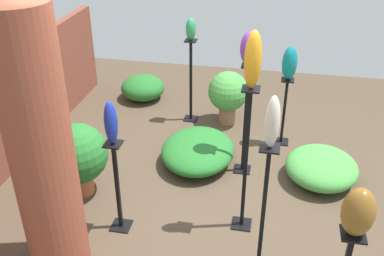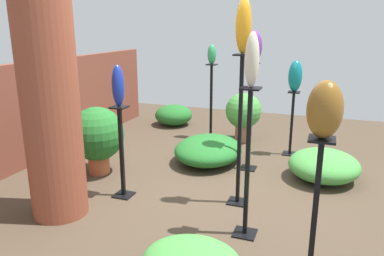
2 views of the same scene
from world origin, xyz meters
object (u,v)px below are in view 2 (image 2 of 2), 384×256
pedestal_ivory (247,170)px  art_vase_ivory (252,60)px  pedestal_violet (250,122)px  art_vase_amber (244,26)px  potted_plant_mid_right (97,135)px  brick_pillar (49,93)px  art_vase_teal (295,76)px  pedestal_amber (240,137)px  art_vase_bronze (325,110)px  pedestal_cobalt (122,157)px  pedestal_teal (291,127)px  art_vase_cobalt (118,86)px  potted_plant_mid_left (243,112)px  art_vase_jade (212,54)px  pedestal_bronze (313,231)px  art_vase_violet (253,47)px  pedestal_jade (211,105)px

pedestal_ivory → art_vase_ivory: 0.94m
pedestal_violet → art_vase_amber: art_vase_amber is taller
pedestal_ivory → potted_plant_mid_right: pedestal_ivory is taller
brick_pillar → art_vase_teal: 3.25m
brick_pillar → pedestal_amber: (0.82, -1.61, -0.49)m
art_vase_ivory → art_vase_bronze: art_vase_ivory is taller
pedestal_cobalt → art_vase_bronze: 2.40m
pedestal_amber → art_vase_amber: (0.00, 0.00, 1.09)m
potted_plant_mid_right → brick_pillar: bearing=-167.2°
pedestal_teal → art_vase_cobalt: (-2.03, 1.57, 0.80)m
brick_pillar → art_vase_teal: bearing=-37.2°
pedestal_teal → art_vase_teal: art_vase_teal is taller
art_vase_teal → art_vase_bronze: size_ratio=1.23×
brick_pillar → potted_plant_mid_left: (3.00, -1.17, -0.74)m
art_vase_cobalt → potted_plant_mid_right: art_vase_cobalt is taller
brick_pillar → art_vase_jade: brick_pillar is taller
pedestal_ivory → pedestal_teal: 2.37m
pedestal_violet → pedestal_ivory: bearing=-169.2°
pedestal_cobalt → potted_plant_mid_right: bearing=52.9°
art_vase_teal → art_vase_jade: art_vase_jade is taller
pedestal_bronze → art_vase_teal: 3.12m
pedestal_ivory → art_vase_violet: bearing=10.8°
pedestal_ivory → art_vase_amber: (0.59, 0.21, 1.20)m
art_vase_bronze → potted_plant_mid_left: art_vase_bronze is taller
pedestal_amber → art_vase_teal: bearing=-11.4°
pedestal_violet → pedestal_jade: size_ratio=1.13×
art_vase_cobalt → art_vase_amber: bearing=-77.5°
brick_pillar → art_vase_amber: size_ratio=4.67×
pedestal_cobalt → art_vase_cobalt: size_ratio=2.34×
art_vase_ivory → art_vase_teal: 2.39m
pedestal_jade → brick_pillar: bearing=168.0°
art_vase_jade → potted_plant_mid_left: (0.00, -0.54, -0.90)m
pedestal_ivory → art_vase_teal: (2.35, -0.15, 0.53)m
pedestal_cobalt → potted_plant_mid_right: pedestal_cobalt is taller
art_vase_amber → art_vase_teal: (1.77, -0.36, -0.67)m
pedestal_teal → pedestal_cobalt: size_ratio=0.92×
pedestal_amber → art_vase_teal: size_ratio=3.57×
art_vase_amber → pedestal_amber: bearing=0.0°
brick_pillar → art_vase_jade: 3.06m
pedestal_bronze → art_vase_teal: size_ratio=2.66×
art_vase_violet → art_vase_jade: size_ratio=1.25×
art_vase_jade → potted_plant_mid_right: art_vase_jade is taller
art_vase_amber → art_vase_bronze: bearing=-148.0°
art_vase_cobalt → potted_plant_mid_left: 2.67m
pedestal_amber → art_vase_jade: (2.17, 0.97, 0.65)m
brick_pillar → pedestal_teal: (2.59, -1.96, -0.80)m
pedestal_cobalt → pedestal_amber: bearing=-77.5°
brick_pillar → pedestal_jade: bearing=-12.0°
pedestal_amber → potted_plant_mid_left: (2.18, 0.44, -0.25)m
pedestal_jade → potted_plant_mid_right: size_ratio=1.43×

